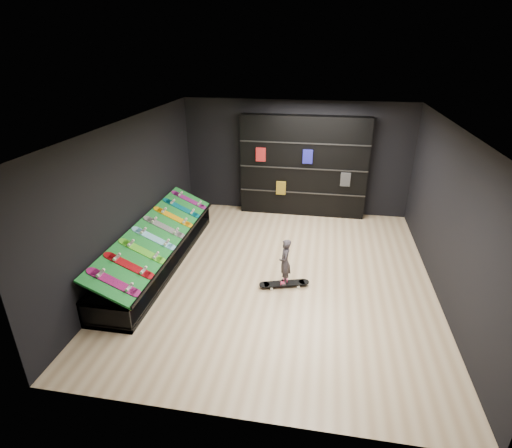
% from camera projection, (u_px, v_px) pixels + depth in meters
% --- Properties ---
extents(floor, '(6.00, 7.00, 0.01)m').
position_uv_depth(floor, '(278.00, 274.00, 8.13)').
color(floor, '#C9AF87').
rests_on(floor, ground).
extents(ceiling, '(6.00, 7.00, 0.01)m').
position_uv_depth(ceiling, '(282.00, 125.00, 6.89)').
color(ceiling, white).
rests_on(ceiling, ground).
extents(wall_back, '(6.00, 0.02, 3.00)m').
position_uv_depth(wall_back, '(296.00, 158.00, 10.65)').
color(wall_back, black).
rests_on(wall_back, ground).
extents(wall_front, '(6.00, 0.02, 3.00)m').
position_uv_depth(wall_front, '(242.00, 323.00, 4.37)').
color(wall_front, black).
rests_on(wall_front, ground).
extents(wall_left, '(0.02, 7.00, 3.00)m').
position_uv_depth(wall_left, '(131.00, 196.00, 7.98)').
color(wall_left, black).
rests_on(wall_left, ground).
extents(wall_right, '(0.02, 7.00, 3.00)m').
position_uv_depth(wall_right, '(449.00, 217.00, 7.03)').
color(wall_right, black).
rests_on(wall_right, ground).
extents(display_rack, '(0.90, 4.50, 0.50)m').
position_uv_depth(display_rack, '(159.00, 253.00, 8.43)').
color(display_rack, black).
rests_on(display_rack, ground).
extents(turf_ramp, '(0.92, 4.50, 0.46)m').
position_uv_depth(turf_ramp, '(159.00, 234.00, 8.23)').
color(turf_ramp, '#0F621F').
rests_on(turf_ramp, display_rack).
extents(back_shelving, '(3.31, 0.39, 2.65)m').
position_uv_depth(back_shelving, '(303.00, 167.00, 10.52)').
color(back_shelving, black).
rests_on(back_shelving, ground).
extents(floor_skateboard, '(1.00, 0.50, 0.09)m').
position_uv_depth(floor_skateboard, '(284.00, 285.00, 7.70)').
color(floor_skateboard, black).
rests_on(floor_skateboard, ground).
extents(child, '(0.17, 0.23, 0.55)m').
position_uv_depth(child, '(285.00, 270.00, 7.57)').
color(child, black).
rests_on(child, floor_skateboard).
extents(display_board_0, '(0.93, 0.22, 0.50)m').
position_uv_depth(display_board_0, '(114.00, 282.00, 6.51)').
color(display_board_0, '#E5198C').
rests_on(display_board_0, turf_ramp).
extents(display_board_1, '(0.93, 0.22, 0.50)m').
position_uv_depth(display_board_1, '(129.00, 266.00, 7.00)').
color(display_board_1, red).
rests_on(display_board_1, turf_ramp).
extents(display_board_2, '(0.93, 0.22, 0.50)m').
position_uv_depth(display_board_2, '(143.00, 251.00, 7.48)').
color(display_board_2, green).
rests_on(display_board_2, turf_ramp).
extents(display_board_3, '(0.93, 0.22, 0.50)m').
position_uv_depth(display_board_3, '(154.00, 238.00, 7.97)').
color(display_board_3, '#0CB2E5').
rests_on(display_board_3, turf_ramp).
extents(display_board_4, '(0.93, 0.22, 0.50)m').
position_uv_depth(display_board_4, '(164.00, 227.00, 8.46)').
color(display_board_4, black).
rests_on(display_board_4, turf_ramp).
extents(display_board_5, '(0.93, 0.22, 0.50)m').
position_uv_depth(display_board_5, '(174.00, 217.00, 8.94)').
color(display_board_5, yellow).
rests_on(display_board_5, turf_ramp).
extents(display_board_6, '(0.93, 0.22, 0.50)m').
position_uv_depth(display_board_6, '(182.00, 208.00, 9.43)').
color(display_board_6, '#0C8C99').
rests_on(display_board_6, turf_ramp).
extents(display_board_7, '(0.93, 0.22, 0.50)m').
position_uv_depth(display_board_7, '(189.00, 200.00, 9.92)').
color(display_board_7, '#2626BF').
rests_on(display_board_7, turf_ramp).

